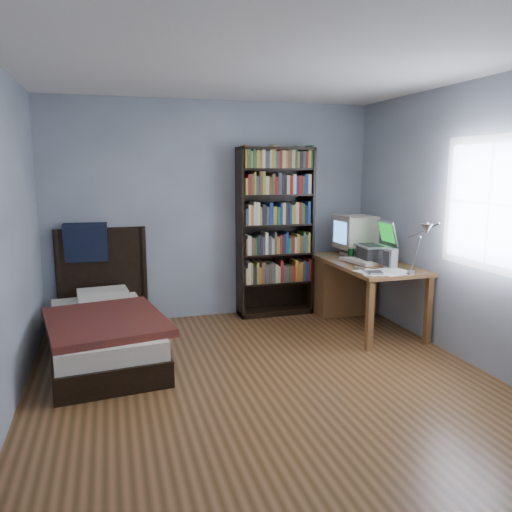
{
  "coord_description": "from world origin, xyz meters",
  "views": [
    {
      "loc": [
        -1.17,
        -3.61,
        1.76
      ],
      "look_at": [
        0.17,
        0.95,
        0.91
      ],
      "focal_mm": 35.0,
      "sensor_mm": 36.0,
      "label": 1
    }
  ],
  "objects_px": {
    "bookshelf": "(275,232)",
    "bed": "(103,327)",
    "laptop": "(374,251)",
    "desk_lamp": "(424,234)",
    "desk": "(348,282)",
    "crt_monitor": "(355,232)",
    "speaker": "(391,258)",
    "soda_can": "(351,254)",
    "keyboard": "(358,261)"
  },
  "relations": [
    {
      "from": "desk",
      "to": "keyboard",
      "type": "bearing_deg",
      "value": -104.48
    },
    {
      "from": "desk",
      "to": "laptop",
      "type": "distance_m",
      "value": 0.62
    },
    {
      "from": "crt_monitor",
      "to": "keyboard",
      "type": "distance_m",
      "value": 0.57
    },
    {
      "from": "desk",
      "to": "keyboard",
      "type": "distance_m",
      "value": 0.56
    },
    {
      "from": "bed",
      "to": "laptop",
      "type": "bearing_deg",
      "value": 0.59
    },
    {
      "from": "desk",
      "to": "bookshelf",
      "type": "distance_m",
      "value": 1.05
    },
    {
      "from": "soda_can",
      "to": "crt_monitor",
      "type": "bearing_deg",
      "value": 55.41
    },
    {
      "from": "speaker",
      "to": "bed",
      "type": "height_order",
      "value": "bed"
    },
    {
      "from": "desk_lamp",
      "to": "speaker",
      "type": "relative_size",
      "value": 2.71
    },
    {
      "from": "keyboard",
      "to": "bookshelf",
      "type": "xyz_separation_m",
      "value": [
        -0.69,
        0.77,
        0.25
      ]
    },
    {
      "from": "desk",
      "to": "desk_lamp",
      "type": "height_order",
      "value": "desk_lamp"
    },
    {
      "from": "desk_lamp",
      "to": "bookshelf",
      "type": "xyz_separation_m",
      "value": [
        -0.8,
        1.76,
        -0.17
      ]
    },
    {
      "from": "bed",
      "to": "crt_monitor",
      "type": "bearing_deg",
      "value": 9.93
    },
    {
      "from": "crt_monitor",
      "to": "bookshelf",
      "type": "height_order",
      "value": "bookshelf"
    },
    {
      "from": "crt_monitor",
      "to": "keyboard",
      "type": "height_order",
      "value": "crt_monitor"
    },
    {
      "from": "crt_monitor",
      "to": "bed",
      "type": "distance_m",
      "value": 3.01
    },
    {
      "from": "desk",
      "to": "bed",
      "type": "xyz_separation_m",
      "value": [
        -2.79,
        -0.46,
        -0.15
      ]
    },
    {
      "from": "bookshelf",
      "to": "bed",
      "type": "xyz_separation_m",
      "value": [
        -1.98,
        -0.79,
        -0.73
      ]
    },
    {
      "from": "desk",
      "to": "desk_lamp",
      "type": "relative_size",
      "value": 2.74
    },
    {
      "from": "soda_can",
      "to": "bookshelf",
      "type": "distance_m",
      "value": 0.92
    },
    {
      "from": "keyboard",
      "to": "speaker",
      "type": "distance_m",
      "value": 0.4
    },
    {
      "from": "bookshelf",
      "to": "speaker",
      "type": "bearing_deg",
      "value": -51.72
    },
    {
      "from": "bed",
      "to": "desk_lamp",
      "type": "bearing_deg",
      "value": -19.2
    },
    {
      "from": "laptop",
      "to": "desk_lamp",
      "type": "relative_size",
      "value": 0.82
    },
    {
      "from": "laptop",
      "to": "bed",
      "type": "xyz_separation_m",
      "value": [
        -2.86,
        -0.03,
        -0.59
      ]
    },
    {
      "from": "bookshelf",
      "to": "bed",
      "type": "distance_m",
      "value": 2.25
    },
    {
      "from": "laptop",
      "to": "keyboard",
      "type": "bearing_deg",
      "value": -179.11
    },
    {
      "from": "speaker",
      "to": "keyboard",
      "type": "bearing_deg",
      "value": 99.96
    },
    {
      "from": "desk",
      "to": "bed",
      "type": "bearing_deg",
      "value": -170.58
    },
    {
      "from": "crt_monitor",
      "to": "bed",
      "type": "relative_size",
      "value": 0.23
    },
    {
      "from": "desk_lamp",
      "to": "soda_can",
      "type": "relative_size",
      "value": 4.37
    },
    {
      "from": "speaker",
      "to": "laptop",
      "type": "bearing_deg",
      "value": 71.54
    },
    {
      "from": "soda_can",
      "to": "bookshelf",
      "type": "bearing_deg",
      "value": 142.48
    },
    {
      "from": "laptop",
      "to": "desk_lamp",
      "type": "xyz_separation_m",
      "value": [
        -0.08,
        -1.0,
        0.32
      ]
    },
    {
      "from": "desk_lamp",
      "to": "speaker",
      "type": "bearing_deg",
      "value": 83.31
    },
    {
      "from": "laptop",
      "to": "soda_can",
      "type": "distance_m",
      "value": 0.28
    },
    {
      "from": "crt_monitor",
      "to": "keyboard",
      "type": "relative_size",
      "value": 1.02
    },
    {
      "from": "laptop",
      "to": "bookshelf",
      "type": "height_order",
      "value": "bookshelf"
    },
    {
      "from": "soda_can",
      "to": "bed",
      "type": "relative_size",
      "value": 0.06
    },
    {
      "from": "speaker",
      "to": "desk_lamp",
      "type": "bearing_deg",
      "value": -114.7
    },
    {
      "from": "keyboard",
      "to": "soda_can",
      "type": "bearing_deg",
      "value": 73.75
    },
    {
      "from": "laptop",
      "to": "bookshelf",
      "type": "relative_size",
      "value": 0.23
    },
    {
      "from": "desk_lamp",
      "to": "keyboard",
      "type": "relative_size",
      "value": 1.18
    },
    {
      "from": "crt_monitor",
      "to": "soda_can",
      "type": "distance_m",
      "value": 0.38
    },
    {
      "from": "keyboard",
      "to": "crt_monitor",
      "type": "bearing_deg",
      "value": 56.51
    },
    {
      "from": "crt_monitor",
      "to": "laptop",
      "type": "xyz_separation_m",
      "value": [
        -0.01,
        -0.47,
        -0.14
      ]
    },
    {
      "from": "laptop",
      "to": "speaker",
      "type": "height_order",
      "value": "laptop"
    },
    {
      "from": "speaker",
      "to": "soda_can",
      "type": "height_order",
      "value": "speaker"
    },
    {
      "from": "laptop",
      "to": "speaker",
      "type": "xyz_separation_m",
      "value": [
        -0.0,
        -0.35,
        -0.02
      ]
    },
    {
      "from": "crt_monitor",
      "to": "keyboard",
      "type": "bearing_deg",
      "value": -112.84
    }
  ]
}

